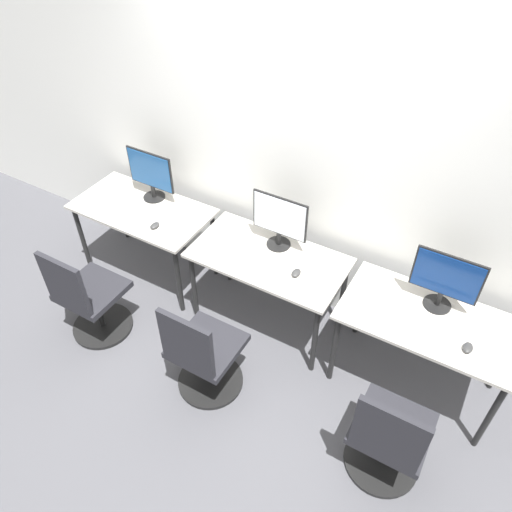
% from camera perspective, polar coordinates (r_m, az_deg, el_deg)
% --- Properties ---
extents(ground_plane, '(20.00, 20.00, 0.00)m').
position_cam_1_polar(ground_plane, '(4.01, -0.89, -10.15)').
color(ground_plane, '#4C4C51').
extents(wall_back, '(12.00, 0.05, 2.80)m').
position_cam_1_polar(wall_back, '(3.58, 5.05, 12.25)').
color(wall_back, silver).
rests_on(wall_back, ground_plane).
extents(desk_left, '(1.15, 0.61, 0.71)m').
position_cam_1_polar(desk_left, '(4.30, -12.80, 4.51)').
color(desk_left, '#BCB7AD').
rests_on(desk_left, ground_plane).
extents(monitor_left, '(0.44, 0.18, 0.43)m').
position_cam_1_polar(monitor_left, '(4.22, -11.95, 9.17)').
color(monitor_left, black).
rests_on(monitor_left, desk_left).
extents(keyboard_left, '(0.38, 0.15, 0.02)m').
position_cam_1_polar(keyboard_left, '(4.17, -14.09, 4.58)').
color(keyboard_left, silver).
rests_on(keyboard_left, desk_left).
extents(mouse_left, '(0.06, 0.09, 0.03)m').
position_cam_1_polar(mouse_left, '(4.01, -11.49, 3.43)').
color(mouse_left, '#333333').
rests_on(mouse_left, desk_left).
extents(office_chair_left, '(0.48, 0.48, 0.89)m').
position_cam_1_polar(office_chair_left, '(4.04, -18.54, -4.86)').
color(office_chair_left, black).
rests_on(office_chair_left, ground_plane).
extents(desk_center, '(1.15, 0.61, 0.71)m').
position_cam_1_polar(desk_center, '(3.73, 1.41, -1.01)').
color(desk_center, '#BCB7AD').
rests_on(desk_center, ground_plane).
extents(monitor_center, '(0.44, 0.18, 0.43)m').
position_cam_1_polar(monitor_center, '(3.63, 2.71, 4.11)').
color(monitor_center, black).
rests_on(monitor_center, desk_center).
extents(keyboard_center, '(0.38, 0.15, 0.02)m').
position_cam_1_polar(keyboard_center, '(3.61, 0.69, -0.85)').
color(keyboard_center, silver).
rests_on(keyboard_center, desk_center).
extents(mouse_center, '(0.06, 0.09, 0.03)m').
position_cam_1_polar(mouse_center, '(3.54, 4.61, -1.93)').
color(mouse_center, '#333333').
rests_on(mouse_center, desk_center).
extents(office_chair_center, '(0.48, 0.48, 0.89)m').
position_cam_1_polar(office_chair_center, '(3.51, -6.05, -11.39)').
color(office_chair_center, black).
rests_on(office_chair_center, ground_plane).
extents(desk_right, '(1.15, 0.61, 0.71)m').
position_cam_1_polar(desk_right, '(3.50, 19.04, -7.70)').
color(desk_right, '#BCB7AD').
rests_on(desk_right, ground_plane).
extents(monitor_right, '(0.44, 0.18, 0.43)m').
position_cam_1_polar(monitor_right, '(3.39, 20.85, -2.57)').
color(monitor_right, black).
rests_on(monitor_right, desk_right).
extents(keyboard_right, '(0.38, 0.15, 0.02)m').
position_cam_1_polar(keyboard_right, '(3.34, 18.75, -8.31)').
color(keyboard_right, silver).
rests_on(keyboard_right, desk_right).
extents(mouse_right, '(0.06, 0.09, 0.03)m').
position_cam_1_polar(mouse_right, '(3.35, 23.05, -9.62)').
color(mouse_right, '#333333').
rests_on(mouse_right, desk_right).
extents(office_chair_right, '(0.48, 0.48, 0.89)m').
position_cam_1_polar(office_chair_right, '(3.26, 14.80, -19.74)').
color(office_chair_right, black).
rests_on(office_chair_right, ground_plane).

